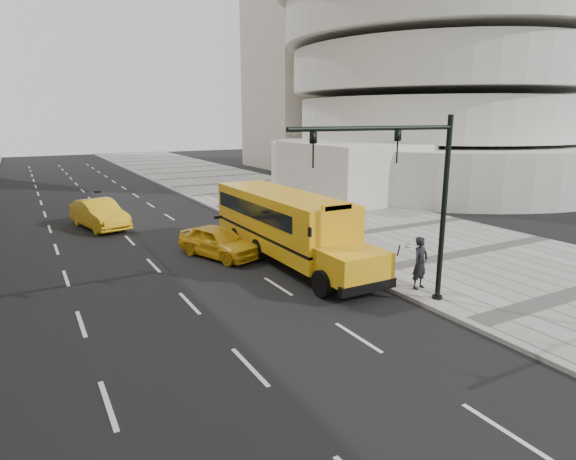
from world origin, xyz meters
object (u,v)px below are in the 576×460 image
taxi_near (219,242)px  school_bus (284,221)px  pedestrian (420,263)px  taxi_far (99,214)px  traffic_signal (414,189)px

taxi_near → school_bus: bearing=-55.1°
taxi_near → pedestrian: (4.77, -7.94, 0.40)m
taxi_far → traffic_signal: traffic_signal is taller
taxi_far → traffic_signal: size_ratio=0.79×
school_bus → taxi_near: (-2.50, 1.72, -1.04)m
school_bus → taxi_near: 3.21m
taxi_far → pedestrian: bearing=-75.8°
taxi_far → traffic_signal: bearing=-81.5°
traffic_signal → school_bus: bearing=95.4°
pedestrian → traffic_signal: 3.52m
taxi_near → traffic_signal: bearing=-91.1°
school_bus → pedestrian: bearing=-70.0°
pedestrian → traffic_signal: (-1.57, -1.07, 2.97)m
taxi_near → taxi_far: bearing=92.8°
traffic_signal → pedestrian: bearing=34.3°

